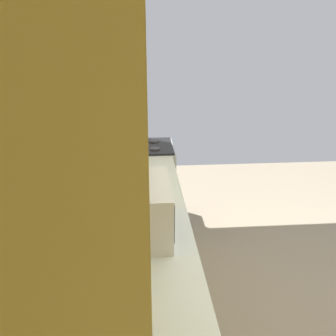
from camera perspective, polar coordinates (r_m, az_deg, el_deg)
ground_plane at (r=3.09m, az=24.20°, el=-22.38°), size 6.92×6.92×0.00m
wall_back at (r=2.07m, az=-14.18°, el=0.45°), size 4.44×0.12×2.65m
counter_run at (r=2.20m, az=-3.64°, el=-25.12°), size 3.54×0.61×0.89m
upper_cabinets at (r=1.54m, az=-10.19°, el=14.64°), size 2.34×0.31×0.65m
oven_range at (r=3.93m, az=-3.80°, el=-2.61°), size 0.61×0.65×1.07m
microwave at (r=2.13m, az=-4.68°, el=-6.48°), size 0.54×0.38×0.33m
bowl at (r=2.75m, az=-3.03°, el=-2.88°), size 0.15×0.15×0.05m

